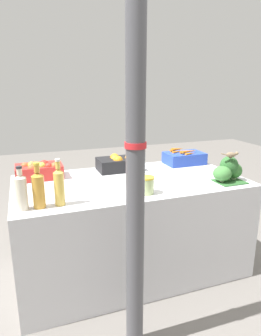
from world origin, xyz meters
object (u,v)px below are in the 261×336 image
Objects in this scene: juice_bottle_amber at (38,189)px; juice_bottle_golden at (59,186)px; pickle_jar at (147,185)px; sparrow_bird at (231,155)px; carrot_crate at (184,158)px; orange_crate at (120,163)px; broccoli_pile at (228,170)px; apple_crate at (39,170)px; support_pole at (135,166)px; juice_bottle_cloudy at (21,191)px.

juice_bottle_golden is (0.12, 0.00, 0.01)m from juice_bottle_amber.
pickle_jar is 0.72m from sparrow_bird.
carrot_crate is at bearing 117.52° from sparrow_bird.
juice_bottle_golden is at bearing -133.35° from orange_crate.
pickle_jar is (-0.66, -0.63, 0.00)m from carrot_crate.
broccoli_pile is 2.04× the size of sparrow_bird.
support_pole is at bearing -68.41° from apple_crate.
broccoli_pile is 0.71m from pickle_jar.
apple_crate is at bearing 157.21° from broccoli_pile.
broccoli_pile is at bearing 1.88° from juice_bottle_cloudy.
juice_bottle_amber is at bearing 136.72° from support_pole.
support_pole is at bearing -52.15° from juice_bottle_golden.
support_pole is at bearing -153.19° from broccoli_pile.
apple_crate is 0.64m from juice_bottle_golden.
support_pole reaches higher than carrot_crate.
sparrow_bird reaches higher than pickle_jar.
apple_crate reaches higher than pickle_jar.
sparrow_bird is (-0.01, -0.04, 0.13)m from broccoli_pile.
juice_bottle_cloudy is 0.82m from pickle_jar.
support_pole is 6.12× the size of orange_crate.
broccoli_pile is (0.05, -0.59, 0.03)m from carrot_crate.
apple_crate is 2.84× the size of sparrow_bird.
orange_crate is 0.88m from juice_bottle_golden.
carrot_crate is 2.84× the size of sparrow_bird.
support_pole is 1.06m from sparrow_bird.
juice_bottle_cloudy is at bearing -156.59° from carrot_crate.
juice_bottle_golden is 0.60m from pickle_jar.
carrot_crate is at bearing 43.86° from pickle_jar.
support_pole is 17.36× the size of sparrow_bird.
juice_bottle_golden is at bearing -179.44° from pickle_jar.
support_pole is 1.18m from apple_crate.
sparrow_bird is (0.70, 0.01, 0.16)m from pickle_jar.
juice_bottle_cloudy is at bearing -178.12° from broccoli_pile.
support_pole is at bearing -37.83° from juice_bottle_cloudy.
support_pole is 1.43m from carrot_crate.
apple_crate is 0.68m from orange_crate.
orange_crate is 1.04m from juice_bottle_cloudy.
juice_bottle_amber is 2.35× the size of pickle_jar.
apple_crate is 0.92m from pickle_jar.
juice_bottle_cloudy reaches higher than orange_crate.
juice_bottle_golden reaches higher than sparrow_bird.
orange_crate is 1.00× the size of carrot_crate.
juice_bottle_golden is (-0.34, 0.44, -0.21)m from support_pole.
support_pole is 8.16× the size of juice_bottle_cloudy.
pickle_jar is 0.94× the size of sparrow_bird.
carrot_crate reaches higher than pickle_jar.
pickle_jar is (0.72, 0.01, -0.06)m from juice_bottle_amber.
juice_bottle_amber is 2.22× the size of sparrow_bird.
orange_crate is 0.63m from pickle_jar.
support_pole is 0.58m from pickle_jar.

